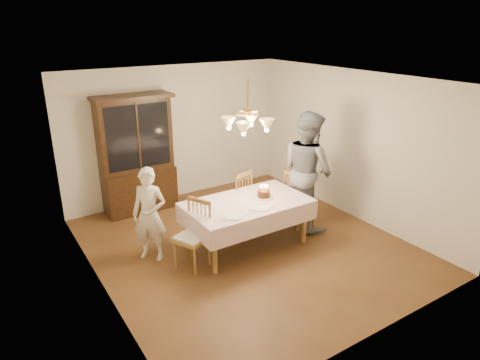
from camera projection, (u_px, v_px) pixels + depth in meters
ground at (247, 245)px, 6.83m from camera, size 5.00×5.00×0.00m
room_shell at (247, 150)px, 6.27m from camera, size 5.00×5.00×5.00m
dining_table at (247, 206)px, 6.58m from camera, size 1.90×1.10×0.76m
china_hutch at (137, 157)px, 7.77m from camera, size 1.38×0.54×2.16m
chair_far_side at (236, 201)px, 7.38m from camera, size 0.54×0.52×1.00m
chair_left_end at (192, 238)px, 6.10m from camera, size 0.56×0.57×1.00m
chair_right_end at (299, 201)px, 7.36m from camera, size 0.42×0.44×1.00m
elderly_woman at (150, 215)px, 6.24m from camera, size 0.61×0.61×1.42m
adult_in_grey at (307, 170)px, 7.18m from camera, size 0.80×1.01×2.01m
birthday_cake at (264, 194)px, 6.69m from camera, size 0.30×0.30×0.20m
place_setting_near_left at (234, 216)px, 6.05m from camera, size 0.42×0.27×0.02m
place_setting_near_right at (262, 208)px, 6.31m from camera, size 0.39×0.24×0.02m
place_setting_far_left at (202, 202)px, 6.53m from camera, size 0.37×0.23×0.02m
chandelier at (248, 124)px, 6.13m from camera, size 0.62×0.62×0.73m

